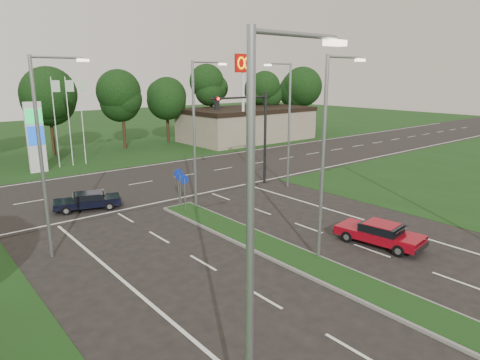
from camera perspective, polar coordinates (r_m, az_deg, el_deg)
ground at (r=16.71m, az=25.00°, el=-16.88°), size 160.00×160.00×0.00m
verge_far at (r=62.68m, az=-26.79°, el=4.90°), size 160.00×50.00×0.02m
cross_road at (r=33.58m, az=-14.62°, el=-0.68°), size 160.00×12.00×0.02m
median_kerb at (r=18.43m, az=13.57°, el=-12.70°), size 2.00×26.00×0.12m
commercial_building at (r=55.04m, az=0.96°, el=7.44°), size 16.00×9.00×4.00m
streetlight_median_near at (r=18.81m, az=11.45°, el=4.10°), size 2.53×0.22×9.00m
streetlight_median_far at (r=26.22m, az=-5.79°, el=7.01°), size 2.53×0.22×9.00m
streetlight_left_near at (r=8.25m, az=2.42°, el=-8.28°), size 2.53×0.22×9.00m
streetlight_left_far at (r=20.57m, az=-24.59°, el=3.93°), size 2.53×0.22×9.00m
streetlight_right_far at (r=31.19m, az=6.33°, el=8.09°), size 2.53×0.22×9.00m
traffic_signal at (r=31.58m, az=1.63°, el=7.46°), size 5.10×0.42×7.00m
median_signs at (r=26.63m, az=-7.88°, el=-0.31°), size 1.16×1.76×2.38m
gas_pylon at (r=40.22m, az=-25.35°, el=5.43°), size 5.80×1.26×8.00m
mcdonalds_sign at (r=49.03m, az=0.45°, el=13.66°), size 2.20×0.47×10.40m
treeline_far at (r=47.59m, az=-23.35°, el=11.15°), size 6.00×6.00×9.90m
red_sedan at (r=22.25m, az=18.13°, el=-6.76°), size 2.25×4.31×1.13m
navy_sedan at (r=28.20m, az=-19.65°, el=-2.61°), size 4.20×2.73×1.07m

